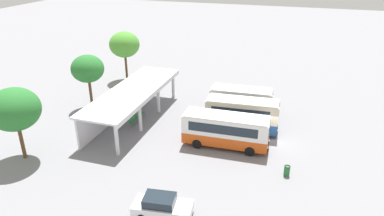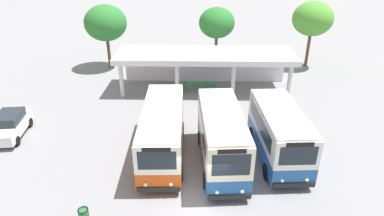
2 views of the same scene
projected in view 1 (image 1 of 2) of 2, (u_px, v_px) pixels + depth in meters
The scene contains 15 objects.
ground_plane at pixel (273, 141), 33.97m from camera, with size 180.00×180.00×0.00m, color gray.
city_bus_nearest_orange at pixel (226, 129), 32.36m from camera, with size 2.65×8.06×3.16m.
city_bus_second_in_row at pixel (242, 114), 35.09m from camera, with size 2.74×7.35×3.42m.
city_bus_middle_cream at pixel (241, 101), 38.36m from camera, with size 2.75×6.84×3.21m.
parked_car_flank at pixel (162, 206), 24.08m from camera, with size 2.26×4.27×1.62m.
terminal_canopy at pixel (129, 96), 37.49m from camera, with size 15.58×4.71×3.40m.
waiting_chair_end_by_column at pixel (131, 122), 36.45m from camera, with size 0.46×0.46×0.86m.
waiting_chair_second_from_end at pixel (133, 119), 37.04m from camera, with size 0.46×0.46×0.86m.
waiting_chair_middle_seat at pixel (136, 117), 37.61m from camera, with size 0.46×0.46×0.86m.
waiting_chair_fourth_seat at pixel (139, 114), 38.19m from camera, with size 0.46×0.46×0.86m.
waiting_chair_fifth_seat at pixel (142, 112), 38.75m from camera, with size 0.46×0.46×0.86m.
roadside_tree_behind_canopy at pixel (88, 69), 39.25m from camera, with size 3.66×3.66×6.29m.
roadside_tree_east_of_canopy at pixel (124, 45), 47.81m from camera, with size 4.12×4.12×6.83m.
roadside_tree_west_of_canopy at pixel (14, 109), 29.30m from camera, with size 4.29×4.29×6.55m.
litter_bin_apron at pixel (287, 171), 28.58m from camera, with size 0.49×0.49×0.90m.
Camera 1 is at (-30.62, -1.50, 16.93)m, focal length 32.79 mm.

